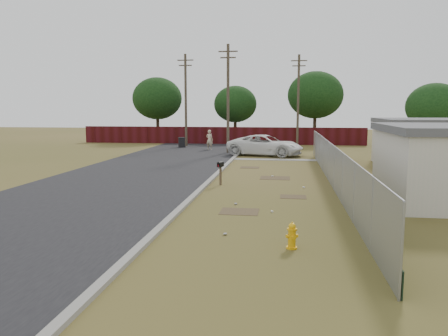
# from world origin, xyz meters

# --- Properties ---
(ground) EXTENTS (120.00, 120.00, 0.00)m
(ground) POSITION_xyz_m (0.00, 0.00, 0.00)
(ground) COLOR brown
(ground) RESTS_ON ground
(street) EXTENTS (15.10, 60.00, 0.12)m
(street) POSITION_xyz_m (-6.76, 8.05, 0.02)
(street) COLOR black
(street) RESTS_ON ground
(chainlink_fence) EXTENTS (0.10, 27.06, 2.02)m
(chainlink_fence) POSITION_xyz_m (3.12, 1.03, 0.80)
(chainlink_fence) COLOR gray
(chainlink_fence) RESTS_ON ground
(privacy_fence) EXTENTS (30.00, 0.12, 1.80)m
(privacy_fence) POSITION_xyz_m (-6.00, 25.00, 0.90)
(privacy_fence) COLOR #430E14
(privacy_fence) RESTS_ON ground
(utility_poles) EXTENTS (12.60, 8.24, 9.00)m
(utility_poles) POSITION_xyz_m (-3.67, 20.67, 4.69)
(utility_poles) COLOR brown
(utility_poles) RESTS_ON ground
(horizon_trees) EXTENTS (33.32, 31.94, 7.78)m
(horizon_trees) POSITION_xyz_m (0.84, 23.56, 4.63)
(horizon_trees) COLOR #372919
(horizon_trees) RESTS_ON ground
(fire_hydrant) EXTENTS (0.38, 0.38, 0.74)m
(fire_hydrant) POSITION_xyz_m (1.05, -9.02, 0.35)
(fire_hydrant) COLOR #F0AE0C
(fire_hydrant) RESTS_ON ground
(mailbox) EXTENTS (0.30, 0.51, 1.17)m
(mailbox) POSITION_xyz_m (-2.32, 0.45, 0.92)
(mailbox) COLOR brown
(mailbox) RESTS_ON ground
(pickup_truck) EXTENTS (6.46, 4.13, 1.66)m
(pickup_truck) POSITION_xyz_m (-0.75, 14.29, 0.83)
(pickup_truck) COLOR white
(pickup_truck) RESTS_ON ground
(pedestrian) EXTENTS (0.77, 0.62, 1.82)m
(pedestrian) POSITION_xyz_m (-6.02, 18.49, 0.91)
(pedestrian) COLOR beige
(pedestrian) RESTS_ON ground
(trash_bin) EXTENTS (0.83, 0.81, 0.96)m
(trash_bin) POSITION_xyz_m (-9.11, 20.51, 0.49)
(trash_bin) COLOR black
(trash_bin) RESTS_ON ground
(scattered_litter) EXTENTS (2.91, 11.56, 0.07)m
(scattered_litter) POSITION_xyz_m (0.06, -2.66, 0.04)
(scattered_litter) COLOR white
(scattered_litter) RESTS_ON ground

